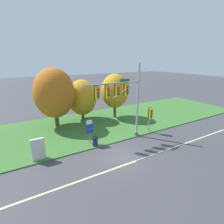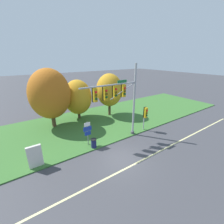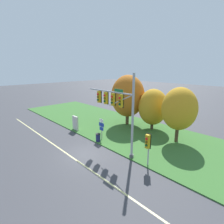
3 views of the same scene
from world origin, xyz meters
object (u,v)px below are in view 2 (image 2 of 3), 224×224
tree_behind_signpost (109,90)px  pedestrian_signal_near_kerb (145,114)px  tree_nearest_road (50,94)px  route_sign_post (88,131)px  info_kiosk (35,156)px  tree_left_of_mast (78,97)px  traffic_signal_mast (119,96)px  trash_bin (94,143)px

tree_behind_signpost → pedestrian_signal_near_kerb: bearing=-84.2°
tree_nearest_road → route_sign_post: bearing=-75.2°
route_sign_post → info_kiosk: 4.98m
tree_left_of_mast → info_kiosk: size_ratio=2.92×
traffic_signal_mast → info_kiosk: size_ratio=4.14×
info_kiosk → trash_bin: size_ratio=2.04×
info_kiosk → tree_left_of_mast: bearing=48.2°
route_sign_post → trash_bin: (0.24, -0.74, -1.11)m
traffic_signal_mast → tree_nearest_road: bearing=124.7°
tree_left_of_mast → info_kiosk: bearing=-131.8°
route_sign_post → trash_bin: size_ratio=2.71×
info_kiosk → traffic_signal_mast: bearing=-1.7°
pedestrian_signal_near_kerb → info_kiosk: size_ratio=1.54×
pedestrian_signal_near_kerb → trash_bin: size_ratio=3.15×
tree_left_of_mast → tree_nearest_road: bearing=-167.3°
route_sign_post → tree_behind_signpost: 8.97m
pedestrian_signal_near_kerb → route_sign_post: size_ratio=1.16×
route_sign_post → tree_left_of_mast: size_ratio=0.45×
pedestrian_signal_near_kerb → trash_bin: (-6.88, 0.13, -1.63)m
tree_left_of_mast → route_sign_post: bearing=-106.0°
pedestrian_signal_near_kerb → tree_nearest_road: (-8.83, 7.33, 2.14)m
tree_nearest_road → tree_behind_signpost: size_ratio=1.16×
tree_nearest_road → info_kiosk: size_ratio=3.83×
trash_bin → tree_nearest_road: bearing=105.1°
tree_behind_signpost → traffic_signal_mast: bearing=-115.5°
traffic_signal_mast → pedestrian_signal_near_kerb: 4.66m
tree_behind_signpost → trash_bin: bearing=-133.4°
tree_left_of_mast → tree_behind_signpost: size_ratio=0.89×
pedestrian_signal_near_kerb → tree_left_of_mast: bearing=121.6°
route_sign_post → tree_nearest_road: bearing=104.8°
tree_nearest_road → tree_left_of_mast: (3.80, 0.86, -1.12)m
tree_left_of_mast → trash_bin: 8.67m
route_sign_post → tree_left_of_mast: bearing=74.0°
route_sign_post → pedestrian_signal_near_kerb: bearing=-7.0°
tree_left_of_mast → trash_bin: size_ratio=5.97×
tree_behind_signpost → trash_bin: (-6.20, -6.56, -3.38)m
route_sign_post → tree_behind_signpost: bearing=42.1°
traffic_signal_mast → tree_nearest_road: size_ratio=1.08×
tree_behind_signpost → info_kiosk: tree_behind_signpost is taller
tree_left_of_mast → trash_bin: tree_left_of_mast is taller
traffic_signal_mast → trash_bin: bearing=179.5°
pedestrian_signal_near_kerb → tree_nearest_road: size_ratio=0.40×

